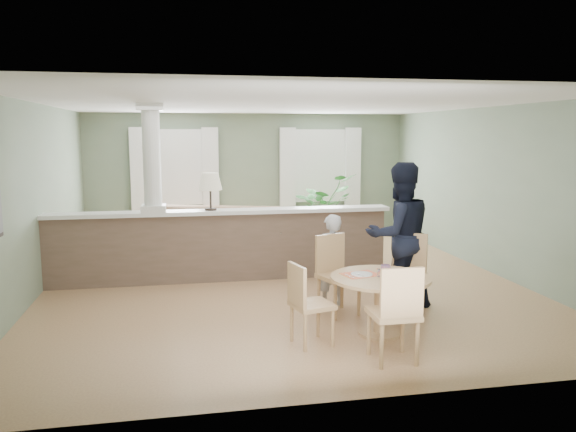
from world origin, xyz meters
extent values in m
plane|color=tan|center=(0.00, 0.00, 0.00)|extent=(8.00, 8.00, 0.00)
cube|color=gray|center=(0.00, 4.00, 1.35)|extent=(7.00, 0.02, 2.70)
cube|color=gray|center=(-3.50, 0.00, 1.35)|extent=(0.02, 8.00, 2.70)
cube|color=gray|center=(3.50, 0.00, 1.35)|extent=(0.02, 8.00, 2.70)
cube|color=gray|center=(0.00, -4.00, 1.35)|extent=(7.00, 0.02, 2.70)
cube|color=white|center=(0.00, 0.00, 2.70)|extent=(7.00, 8.00, 0.02)
cube|color=white|center=(-1.60, 3.97, 1.55)|extent=(1.10, 0.02, 1.50)
cube|color=white|center=(-1.60, 3.94, 1.55)|extent=(1.22, 0.04, 1.62)
cube|color=white|center=(1.60, 3.97, 1.55)|extent=(1.10, 0.02, 1.50)
cube|color=white|center=(1.60, 3.94, 1.55)|extent=(1.22, 0.04, 1.62)
cube|color=white|center=(-2.35, 3.88, 1.25)|extent=(0.35, 0.10, 2.30)
cube|color=white|center=(-0.85, 3.88, 1.25)|extent=(0.35, 0.10, 2.30)
cube|color=white|center=(0.85, 3.88, 1.25)|extent=(0.35, 0.10, 2.30)
cube|color=white|center=(2.35, 3.88, 1.25)|extent=(0.35, 0.10, 2.30)
cube|color=brown|center=(-0.90, 0.20, 0.53)|extent=(5.20, 0.22, 1.05)
cube|color=white|center=(-0.90, 0.20, 1.08)|extent=(5.32, 0.36, 0.06)
cube|color=white|center=(-1.90, 0.20, 1.16)|extent=(0.36, 0.36, 0.10)
cylinder|color=white|center=(-1.90, 0.20, 1.91)|extent=(0.26, 0.26, 1.39)
cube|color=white|center=(-1.90, 0.20, 2.65)|extent=(0.38, 0.38, 0.10)
cylinder|color=black|center=(-1.05, 0.20, 1.12)|extent=(0.18, 0.18, 0.03)
cylinder|color=black|center=(-1.05, 0.20, 1.28)|extent=(0.03, 0.03, 0.28)
cone|color=beige|center=(-1.05, 0.20, 1.55)|extent=(0.36, 0.36, 0.26)
imported|color=#826447|center=(-0.90, 2.04, 0.44)|extent=(3.26, 2.04, 0.89)
imported|color=#2C6829|center=(1.50, 3.20, 0.71)|extent=(1.68, 1.64, 1.42)
cylinder|color=tan|center=(0.68, -2.53, 0.02)|extent=(0.47, 0.47, 0.04)
cylinder|color=tan|center=(0.68, -2.53, 0.34)|extent=(0.13, 0.13, 0.61)
cylinder|color=tan|center=(0.68, -2.53, 0.66)|extent=(1.12, 1.12, 0.04)
cube|color=#C02B39|center=(0.49, -2.41, 0.68)|extent=(0.46, 0.38, 0.01)
cube|color=#C02B39|center=(0.94, -2.35, 0.68)|extent=(0.42, 0.33, 0.01)
cylinder|color=silver|center=(0.49, -2.44, 0.69)|extent=(0.24, 0.24, 0.01)
cylinder|color=silver|center=(0.96, -2.36, 0.69)|extent=(0.24, 0.24, 0.01)
cylinder|color=white|center=(0.67, -2.55, 0.73)|extent=(0.07, 0.07, 0.08)
cube|color=silver|center=(0.45, -2.49, 0.70)|extent=(0.06, 0.16, 0.00)
cube|color=silver|center=(0.34, -2.49, 0.69)|extent=(0.06, 0.20, 0.00)
cylinder|color=white|center=(1.11, -2.53, 0.71)|extent=(0.04, 0.04, 0.07)
cylinder|color=silver|center=(1.11, -2.53, 0.76)|extent=(0.04, 0.04, 0.01)
imported|color=#2662B4|center=(0.81, -2.35, 0.72)|extent=(0.14, 0.14, 0.09)
cube|color=tan|center=(0.44, -1.72, 0.48)|extent=(0.57, 0.57, 0.05)
cylinder|color=tan|center=(0.32, -1.95, 0.23)|extent=(0.04, 0.04, 0.46)
cylinder|color=tan|center=(0.67, -1.83, 0.23)|extent=(0.04, 0.04, 0.46)
cylinder|color=tan|center=(0.20, -1.61, 0.23)|extent=(0.04, 0.04, 0.46)
cylinder|color=tan|center=(0.55, -1.49, 0.23)|extent=(0.04, 0.04, 0.46)
cube|color=tan|center=(0.37, -1.53, 0.75)|extent=(0.42, 0.18, 0.49)
cube|color=tan|center=(1.23, -1.92, 0.49)|extent=(0.64, 0.64, 0.05)
cylinder|color=tan|center=(0.97, -1.96, 0.24)|extent=(0.04, 0.04, 0.47)
cylinder|color=tan|center=(1.27, -2.18, 0.24)|extent=(0.04, 0.04, 0.47)
cylinder|color=tan|center=(1.20, -1.66, 0.24)|extent=(0.04, 0.04, 0.47)
cylinder|color=tan|center=(1.49, -1.88, 0.24)|extent=(0.04, 0.04, 0.47)
cube|color=tan|center=(1.36, -1.75, 0.77)|extent=(0.38, 0.30, 0.50)
cube|color=tan|center=(0.56, -3.25, 0.49)|extent=(0.45, 0.45, 0.05)
cylinder|color=tan|center=(0.74, -3.07, 0.23)|extent=(0.04, 0.04, 0.46)
cylinder|color=tan|center=(0.37, -3.07, 0.23)|extent=(0.04, 0.04, 0.46)
cylinder|color=tan|center=(0.74, -3.43, 0.23)|extent=(0.04, 0.04, 0.46)
cylinder|color=tan|center=(0.37, -3.43, 0.23)|extent=(0.04, 0.04, 0.46)
cube|color=tan|center=(0.56, -3.45, 0.75)|extent=(0.43, 0.04, 0.50)
cube|color=tan|center=(-0.13, -2.66, 0.44)|extent=(0.49, 0.49, 0.05)
cylinder|color=tan|center=(0.06, -2.78, 0.21)|extent=(0.04, 0.04, 0.42)
cylinder|color=tan|center=(-0.02, -2.46, 0.21)|extent=(0.04, 0.04, 0.42)
cylinder|color=tan|center=(-0.25, -2.86, 0.21)|extent=(0.04, 0.04, 0.42)
cylinder|color=tan|center=(-0.33, -2.54, 0.21)|extent=(0.04, 0.04, 0.42)
cube|color=tan|center=(-0.31, -2.70, 0.68)|extent=(0.13, 0.38, 0.44)
imported|color=#A8A8AD|center=(0.42, -1.38, 0.61)|extent=(0.50, 0.38, 1.23)
imported|color=black|center=(1.30, -1.54, 0.95)|extent=(1.01, 0.83, 1.90)
camera|label=1|loc=(-1.49, -8.34, 2.26)|focal=35.00mm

